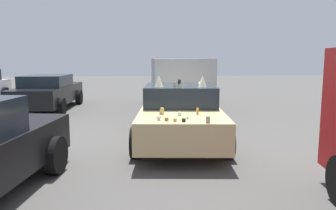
# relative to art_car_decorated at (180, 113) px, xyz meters

# --- Properties ---
(ground_plane) EXTENTS (60.00, 60.00, 0.00)m
(ground_plane) POSITION_rel_art_car_decorated_xyz_m (-0.03, 0.00, -0.69)
(ground_plane) COLOR #514F4C
(art_car_decorated) EXTENTS (4.85, 2.44, 1.65)m
(art_car_decorated) POSITION_rel_art_car_decorated_xyz_m (0.00, 0.00, 0.00)
(art_car_decorated) COLOR #D8BC7F
(art_car_decorated) RESTS_ON ground
(parked_van_far_right) EXTENTS (5.35, 2.37, 2.03)m
(parked_van_far_right) POSITION_rel_art_car_decorated_xyz_m (5.17, -0.55, 0.46)
(parked_van_far_right) COLOR #9EA3A8
(parked_van_far_right) RESTS_ON ground
(parked_sedan_behind_left) EXTENTS (4.63, 2.14, 1.38)m
(parked_sedan_behind_left) POSITION_rel_art_car_decorated_xyz_m (5.50, 4.65, 0.01)
(parked_sedan_behind_left) COLOR black
(parked_sedan_behind_left) RESTS_ON ground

